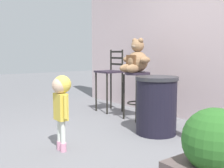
% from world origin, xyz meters
% --- Properties ---
extents(ground_plane, '(24.00, 24.00, 0.00)m').
position_xyz_m(ground_plane, '(0.00, 0.00, 0.00)').
color(ground_plane, slate).
extents(building_wall, '(6.36, 0.30, 3.60)m').
position_xyz_m(building_wall, '(0.00, 1.99, 1.80)').
color(building_wall, beige).
rests_on(building_wall, ground_plane).
extents(bar_stool_with_teddy, '(0.42, 0.42, 0.80)m').
position_xyz_m(bar_stool_with_teddy, '(-0.81, 1.20, 0.58)').
color(bar_stool_with_teddy, '#2A222F').
rests_on(bar_stool_with_teddy, ground_plane).
extents(teddy_bear, '(0.54, 0.48, 0.56)m').
position_xyz_m(teddy_bear, '(-0.81, 1.17, 1.00)').
color(teddy_bear, '#8C6949').
rests_on(teddy_bear, bar_stool_with_teddy).
extents(child_walking, '(0.28, 0.22, 0.87)m').
position_xyz_m(child_walking, '(-0.22, -0.50, 0.63)').
color(child_walking, pink).
rests_on(child_walking, ground_plane).
extents(trash_bin, '(0.59, 0.59, 0.80)m').
position_xyz_m(trash_bin, '(-0.04, 0.85, 0.40)').
color(trash_bin, black).
rests_on(trash_bin, ground_plane).
extents(bar_chair_empty, '(0.42, 0.42, 1.17)m').
position_xyz_m(bar_chair_empty, '(-1.61, 1.23, 0.69)').
color(bar_chair_empty, '#2A222F').
rests_on(bar_chair_empty, ground_plane).
extents(planter_with_shrub, '(0.53, 0.53, 0.75)m').
position_xyz_m(planter_with_shrub, '(1.55, -0.25, 0.34)').
color(planter_with_shrub, '#584947').
rests_on(planter_with_shrub, ground_plane).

